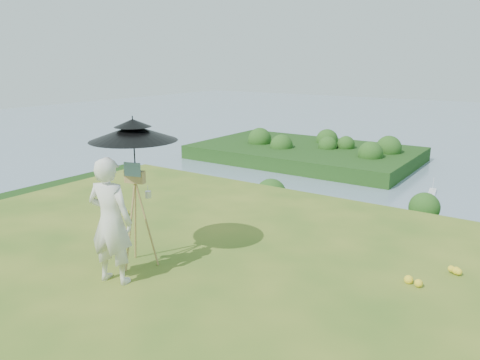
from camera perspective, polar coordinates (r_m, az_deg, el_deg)
The scene contains 7 objects.
peninsula at distance 179.17m, azimuth 7.91°, elevation 4.07°, with size 90.00×60.00×12.00m, color #14330D, non-canonical shape.
slope_trees at distance 42.15m, azimuth 27.00°, elevation -12.64°, with size 110.00×50.00×6.00m, color #1D5118, non-canonical shape.
wildflowers at distance 5.52m, azimuth -10.68°, elevation -19.53°, with size 10.00×10.50×0.12m, color yellow, non-canonical shape.
painter at distance 6.85m, azimuth -15.50°, elevation -4.83°, with size 0.67×0.44×1.84m, color silver.
field_easel at distance 7.33m, azimuth -12.44°, elevation -4.13°, with size 0.63×0.63×1.65m, color olive, non-canonical shape.
sun_umbrella at distance 7.10m, azimuth -12.78°, elevation 3.76°, with size 1.30×1.30×0.97m, color black, non-canonical shape.
painter_cap at distance 6.62m, azimuth -16.01°, elevation 2.27°, with size 0.18×0.22×0.10m, color #C36B70, non-canonical shape.
Camera 1 is at (3.33, -2.91, 3.13)m, focal length 35.00 mm.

